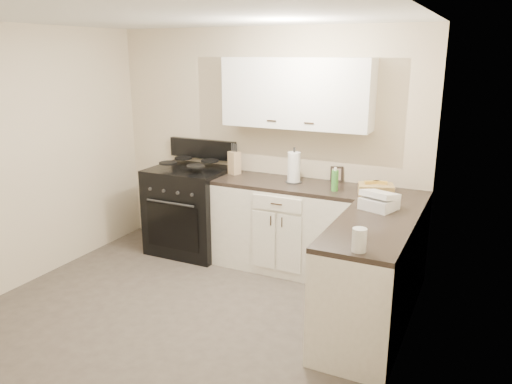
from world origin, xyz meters
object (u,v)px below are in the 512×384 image
at_px(knife_block, 234,163).
at_px(countertop_grill, 379,204).
at_px(paper_towel, 294,167).
at_px(wicker_basket, 376,190).
at_px(stove, 191,212).

xyz_separation_m(knife_block, countertop_grill, (1.72, -0.60, -0.08)).
distance_m(paper_towel, wicker_basket, 0.89).
xyz_separation_m(paper_towel, countertop_grill, (0.99, -0.53, -0.11)).
relative_size(stove, countertop_grill, 3.90).
height_order(stove, countertop_grill, countertop_grill).
distance_m(stove, countertop_grill, 2.34).
bearing_deg(countertop_grill, paper_towel, 171.05).
relative_size(stove, knife_block, 4.18).
distance_m(wicker_basket, countertop_grill, 0.43).
bearing_deg(wicker_basket, paper_towel, 172.33).
bearing_deg(countertop_grill, stove, -172.65).
height_order(stove, knife_block, knife_block).
bearing_deg(paper_towel, wicker_basket, -7.67).
xyz_separation_m(stove, knife_block, (0.50, 0.13, 0.60)).
xyz_separation_m(wicker_basket, countertop_grill, (0.12, -0.41, -0.00)).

